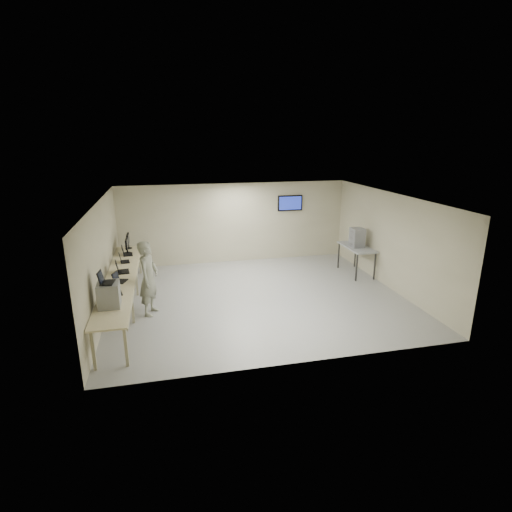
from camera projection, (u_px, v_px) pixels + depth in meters
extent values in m
cube|color=#A9A9A9|center=(258.00, 297.00, 11.24)|extent=(8.00, 7.00, 0.01)
cube|color=white|center=(258.00, 198.00, 10.43)|extent=(8.00, 7.00, 0.01)
cube|color=#BCB596|center=(235.00, 223.00, 14.10)|extent=(8.00, 0.01, 2.80)
cube|color=#BCB596|center=(300.00, 298.00, 7.57)|extent=(8.00, 0.01, 2.80)
cube|color=#BCB596|center=(102.00, 259.00, 9.98)|extent=(0.01, 7.00, 2.80)
cube|color=#BCB596|center=(390.00, 241.00, 11.70)|extent=(0.01, 7.00, 2.80)
cube|color=#2C2C2C|center=(290.00, 203.00, 14.33)|extent=(0.15, 0.04, 0.15)
cube|color=black|center=(290.00, 203.00, 14.29)|extent=(0.90, 0.06, 0.55)
cube|color=navy|center=(290.00, 203.00, 14.26)|extent=(0.82, 0.01, 0.47)
cube|color=beige|center=(121.00, 277.00, 10.21)|extent=(0.75, 6.00, 0.04)
cube|color=tan|center=(136.00, 277.00, 10.30)|extent=(0.02, 6.00, 0.06)
cube|color=tan|center=(93.00, 350.00, 7.62)|extent=(0.06, 0.06, 0.86)
cube|color=tan|center=(126.00, 346.00, 7.75)|extent=(0.06, 0.06, 0.86)
cube|color=tan|center=(106.00, 309.00, 9.44)|extent=(0.06, 0.06, 0.86)
cube|color=tan|center=(132.00, 306.00, 9.57)|extent=(0.06, 0.06, 0.86)
cube|color=tan|center=(114.00, 283.00, 11.12)|extent=(0.06, 0.06, 0.86)
cube|color=tan|center=(137.00, 281.00, 11.25)|extent=(0.06, 0.06, 0.86)
cube|color=tan|center=(121.00, 262.00, 12.94)|extent=(0.06, 0.06, 0.86)
cube|color=tan|center=(140.00, 261.00, 13.07)|extent=(0.06, 0.06, 0.86)
cube|color=gray|center=(109.00, 295.00, 8.36)|extent=(0.45, 0.51, 0.52)
cube|color=black|center=(108.00, 283.00, 8.29)|extent=(0.29, 0.37, 0.02)
cube|color=black|center=(100.00, 277.00, 8.22)|extent=(0.10, 0.33, 0.25)
cube|color=black|center=(101.00, 277.00, 8.22)|extent=(0.08, 0.29, 0.21)
cube|color=black|center=(116.00, 293.00, 9.09)|extent=(0.32, 0.40, 0.02)
cube|color=black|center=(110.00, 288.00, 9.02)|extent=(0.14, 0.34, 0.25)
cube|color=black|center=(110.00, 288.00, 9.03)|extent=(0.11, 0.29, 0.21)
cube|color=black|center=(121.00, 281.00, 9.85)|extent=(0.33, 0.39, 0.02)
cube|color=black|center=(116.00, 277.00, 9.79)|extent=(0.16, 0.31, 0.23)
cube|color=black|center=(116.00, 277.00, 9.79)|extent=(0.13, 0.27, 0.20)
cube|color=black|center=(123.00, 272.00, 10.54)|extent=(0.34, 0.43, 0.02)
cube|color=black|center=(117.00, 266.00, 10.47)|extent=(0.13, 0.38, 0.28)
cube|color=black|center=(118.00, 266.00, 10.47)|extent=(0.10, 0.34, 0.24)
cube|color=black|center=(125.00, 262.00, 11.38)|extent=(0.29, 0.37, 0.02)
cube|color=black|center=(120.00, 258.00, 11.32)|extent=(0.11, 0.32, 0.24)
cube|color=black|center=(121.00, 258.00, 11.32)|extent=(0.09, 0.28, 0.20)
cube|color=black|center=(128.00, 254.00, 12.08)|extent=(0.30, 0.39, 0.02)
cube|color=black|center=(123.00, 250.00, 12.01)|extent=(0.11, 0.35, 0.26)
cube|color=black|center=(123.00, 250.00, 12.01)|extent=(0.08, 0.31, 0.22)
cylinder|color=black|center=(127.00, 253.00, 12.28)|extent=(0.20, 0.20, 0.01)
cube|color=black|center=(127.00, 250.00, 12.25)|extent=(0.04, 0.03, 0.16)
cube|color=black|center=(127.00, 244.00, 12.20)|extent=(0.05, 0.45, 0.30)
cube|color=black|center=(128.00, 244.00, 12.20)|extent=(0.00, 0.40, 0.26)
cylinder|color=black|center=(129.00, 248.00, 12.77)|extent=(0.21, 0.21, 0.02)
cube|color=black|center=(128.00, 245.00, 12.74)|extent=(0.04, 0.03, 0.17)
cube|color=black|center=(128.00, 239.00, 12.68)|extent=(0.05, 0.48, 0.32)
cube|color=black|center=(129.00, 239.00, 12.69)|extent=(0.00, 0.44, 0.27)
imported|color=#626C54|center=(149.00, 278.00, 9.93)|extent=(0.67, 0.81, 1.91)
cube|color=gray|center=(357.00, 247.00, 12.92)|extent=(0.72, 1.54, 0.04)
cube|color=#2C2C2C|center=(357.00, 268.00, 12.36)|extent=(0.04, 0.04, 0.88)
cube|color=#2C2C2C|center=(339.00, 256.00, 13.61)|extent=(0.04, 0.04, 0.88)
cube|color=#2C2C2C|center=(375.00, 266.00, 12.49)|extent=(0.04, 0.04, 0.88)
cube|color=#2C2C2C|center=(355.00, 254.00, 13.74)|extent=(0.04, 0.04, 0.88)
cube|color=gray|center=(357.00, 243.00, 12.88)|extent=(0.38, 0.43, 0.20)
cube|color=gray|center=(357.00, 237.00, 12.82)|extent=(0.38, 0.43, 0.20)
cube|color=gray|center=(358.00, 231.00, 12.76)|extent=(0.38, 0.43, 0.20)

